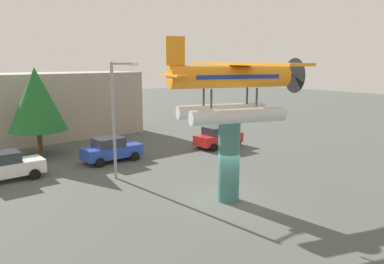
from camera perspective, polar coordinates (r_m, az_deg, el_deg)
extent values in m
plane|color=#4C514C|center=(19.67, 5.56, -10.37)|extent=(140.00, 140.00, 0.00)
cylinder|color=#386B66|center=(19.01, 5.68, -4.45)|extent=(1.10, 1.10, 4.21)
cylinder|color=silver|center=(17.63, 7.20, 2.47)|extent=(4.76, 2.25, 0.70)
cylinder|color=#333338|center=(18.53, 9.90, 5.29)|extent=(0.13, 0.13, 0.90)
cylinder|color=#333338|center=(17.49, 2.99, 5.12)|extent=(0.13, 0.13, 0.90)
cylinder|color=silver|center=(19.42, 4.57, 3.29)|extent=(4.76, 2.25, 0.70)
cylinder|color=#333338|center=(19.40, 8.46, 5.58)|extent=(0.13, 0.13, 0.90)
cylinder|color=#333338|center=(18.41, 1.81, 5.41)|extent=(0.13, 0.13, 0.90)
cylinder|color=orange|center=(18.36, 5.93, 8.47)|extent=(6.21, 3.09, 1.10)
cube|color=#193399|center=(18.44, 6.50, 8.47)|extent=(4.47, 2.51, 0.20)
cone|color=#262628|center=(19.96, 14.49, 8.38)|extent=(0.95, 1.06, 0.88)
cylinder|color=black|center=(20.18, 15.45, 8.35)|extent=(0.63, 1.71, 1.80)
cube|color=orange|center=(18.52, 7.10, 10.36)|extent=(4.48, 10.18, 0.12)
cube|color=orange|center=(17.35, -2.56, 8.72)|extent=(1.59, 2.87, 0.10)
cube|color=orange|center=(17.34, -2.59, 12.35)|extent=(0.89, 0.41, 1.30)
cube|color=white|center=(25.11, -26.58, -5.06)|extent=(4.20, 1.70, 0.80)
cube|color=#2D333D|center=(24.89, -27.28, -3.54)|extent=(2.00, 1.56, 0.64)
cylinder|color=black|center=(24.66, -22.97, -6.00)|extent=(0.64, 0.22, 0.64)
cylinder|color=black|center=(26.34, -24.06, -5.04)|extent=(0.64, 0.22, 0.64)
cube|color=#2847B7|center=(27.28, -12.16, -2.94)|extent=(4.20, 1.70, 0.80)
cube|color=#2D333D|center=(27.01, -12.70, -1.53)|extent=(2.00, 1.56, 0.64)
cylinder|color=black|center=(27.22, -8.73, -3.71)|extent=(0.64, 0.22, 0.64)
cylinder|color=black|center=(28.75, -10.53, -2.99)|extent=(0.64, 0.22, 0.64)
cylinder|color=black|center=(26.03, -13.89, -4.59)|extent=(0.64, 0.22, 0.64)
cylinder|color=black|center=(27.62, -15.48, -3.77)|extent=(0.64, 0.22, 0.64)
cube|color=red|center=(31.13, 4.12, -1.01)|extent=(4.20, 1.70, 0.80)
cube|color=#2D333D|center=(30.83, 3.79, 0.24)|extent=(2.00, 1.56, 0.64)
cylinder|color=black|center=(31.51, 7.02, -1.67)|extent=(0.64, 0.22, 0.64)
cylinder|color=black|center=(32.76, 4.77, -1.14)|extent=(0.64, 0.22, 0.64)
cylinder|color=black|center=(29.68, 3.37, -2.38)|extent=(0.64, 0.22, 0.64)
cylinder|color=black|center=(31.00, 1.14, -1.79)|extent=(0.64, 0.22, 0.64)
cylinder|color=gray|center=(22.68, -11.93, 1.54)|extent=(0.18, 0.18, 7.06)
cylinder|color=gray|center=(22.77, -10.45, 10.30)|extent=(1.60, 0.12, 0.12)
cube|color=silver|center=(23.11, -8.89, 10.23)|extent=(0.50, 0.28, 0.20)
cube|color=#9E9384|center=(37.26, -19.85, 3.91)|extent=(14.82, 5.96, 6.03)
cylinder|color=brown|center=(30.35, -22.32, -1.60)|extent=(0.36, 0.36, 1.98)
cone|color=#1E6028|center=(29.86, -22.78, 4.67)|extent=(4.22, 4.22, 4.69)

